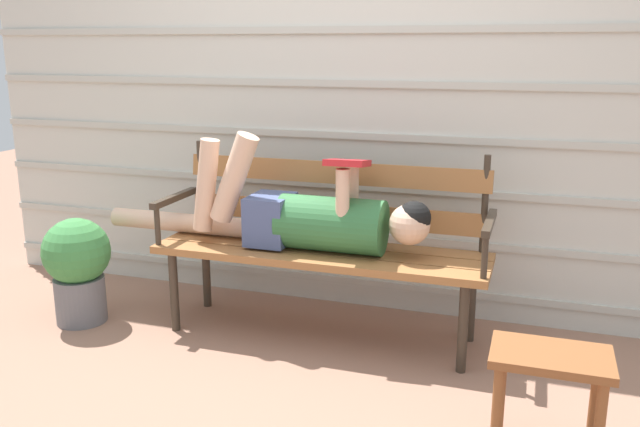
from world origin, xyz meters
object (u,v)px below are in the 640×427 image
object	(u,v)px
potted_plant	(78,265)
park_bench	(324,236)
reclining_person	(303,216)
footstool	(549,377)

from	to	relation	value
potted_plant	park_bench	bearing A→B (deg)	13.38
reclining_person	park_bench	bearing A→B (deg)	38.76
park_bench	potted_plant	bearing A→B (deg)	-166.62
park_bench	footstool	distance (m)	1.34
reclining_person	potted_plant	size ratio (longest dim) A/B	3.11
park_bench	footstool	size ratio (longest dim) A/B	4.06
reclining_person	potted_plant	distance (m)	1.21
park_bench	footstool	world-z (taller)	park_bench
park_bench	potted_plant	world-z (taller)	park_bench
potted_plant	footstool	bearing A→B (deg)	-12.32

